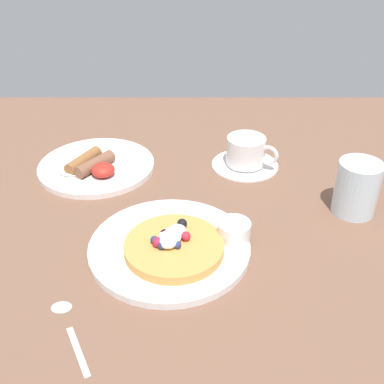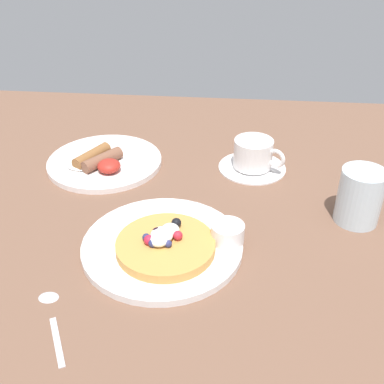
{
  "view_description": "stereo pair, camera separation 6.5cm",
  "coord_description": "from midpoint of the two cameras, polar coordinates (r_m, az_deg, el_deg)",
  "views": [
    {
      "loc": [
        1.55,
        -64.96,
        47.2
      ],
      "look_at": [
        1.69,
        2.51,
        4.0
      ],
      "focal_mm": 43.9,
      "sensor_mm": 36.0,
      "label": 1
    },
    {
      "loc": [
        8.07,
        -64.66,
        47.2
      ],
      "look_at": [
        1.69,
        2.51,
        4.0
      ],
      "focal_mm": 43.9,
      "sensor_mm": 36.0,
      "label": 2
    }
  ],
  "objects": [
    {
      "name": "syrup_ramekin",
      "position": [
        0.73,
        2.49,
        -4.76
      ],
      "size": [
        5.22,
        5.22,
        3.01
      ],
      "color": "white",
      "rests_on": "pancake_plate"
    },
    {
      "name": "water_glass",
      "position": [
        0.83,
        17.2,
        0.45
      ],
      "size": [
        7.37,
        7.37,
        9.53
      ],
      "primitive_type": "cylinder",
      "color": "silver",
      "rests_on": "ground_plane"
    },
    {
      "name": "coffee_cup",
      "position": [
        0.95,
        4.59,
        5.03
      ],
      "size": [
        10.09,
        7.76,
        5.64
      ],
      "color": "white",
      "rests_on": "coffee_saucer"
    },
    {
      "name": "pancake_with_berries",
      "position": [
        0.71,
        -5.02,
        -6.52
      ],
      "size": [
        15.2,
        15.2,
        3.57
      ],
      "color": "gold",
      "rests_on": "pancake_plate"
    },
    {
      "name": "pancake_plate",
      "position": [
        0.74,
        -5.4,
        -6.76
      ],
      "size": [
        25.13,
        25.13,
        1.19
      ],
      "primitive_type": "cylinder",
      "color": "white",
      "rests_on": "ground_plane"
    },
    {
      "name": "fried_breakfast",
      "position": [
        0.94,
        -14.3,
        3.09
      ],
      "size": [
        11.55,
        10.4,
        2.68
      ],
      "color": "brown",
      "rests_on": "breakfast_plate"
    },
    {
      "name": "teaspoon",
      "position": [
        0.66,
        -17.93,
        -14.72
      ],
      "size": [
        7.37,
        12.16,
        0.6
      ],
      "color": "silver",
      "rests_on": "ground_plane"
    },
    {
      "name": "ground_plane",
      "position": [
        0.81,
        -3.5,
        -4.29
      ],
      "size": [
        155.36,
        113.28,
        3.0
      ],
      "primitive_type": "cube",
      "color": "brown"
    },
    {
      "name": "coffee_saucer",
      "position": [
        0.96,
        4.41,
        3.33
      ],
      "size": [
        13.55,
        13.55,
        0.64
      ],
      "primitive_type": "cylinder",
      "color": "white",
      "rests_on": "ground_plane"
    },
    {
      "name": "breakfast_plate",
      "position": [
        0.97,
        -13.5,
        3.03
      ],
      "size": [
        23.23,
        23.23,
        1.12
      ],
      "primitive_type": "cylinder",
      "color": "white",
      "rests_on": "ground_plane"
    }
  ]
}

